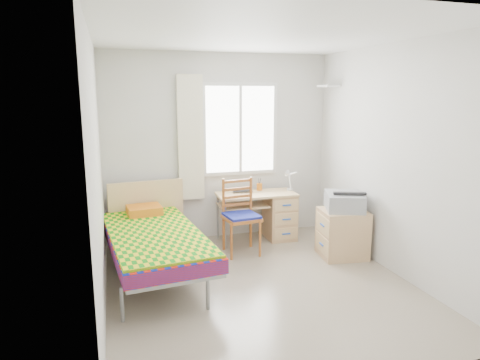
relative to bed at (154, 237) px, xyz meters
name	(u,v)px	position (x,y,z in m)	size (l,w,h in m)	color
floor	(260,285)	(1.06, -0.65, -0.44)	(3.50, 3.50, 0.00)	#BCAD93
ceiling	(262,35)	(1.06, -0.65, 2.16)	(3.50, 3.50, 0.00)	white
wall_back	(219,147)	(1.06, 1.10, 0.86)	(3.20, 3.20, 0.00)	silver
wall_left	(97,176)	(-0.54, -0.65, 0.86)	(3.50, 3.50, 0.00)	silver
wall_right	(394,160)	(2.66, -0.65, 0.86)	(3.50, 3.50, 0.00)	silver
window	(240,129)	(1.36, 1.07, 1.11)	(1.10, 0.04, 1.30)	white
curtain	(191,138)	(0.64, 1.03, 1.01)	(0.35, 0.05, 1.70)	white
floating_shelf	(328,86)	(2.55, 0.75, 1.71)	(0.20, 0.32, 0.03)	white
bed	(154,237)	(0.00, 0.00, 0.00)	(1.18, 2.18, 0.91)	gray
desk	(275,213)	(1.78, 0.75, -0.07)	(1.11, 0.53, 0.68)	tan
chair	(241,212)	(1.15, 0.37, 0.11)	(0.47, 0.47, 0.98)	#A3611F
cabinet	(342,233)	(2.34, -0.15, -0.14)	(0.62, 0.56, 0.61)	tan
printer	(344,201)	(2.37, -0.12, 0.28)	(0.60, 0.64, 0.22)	#ACAEB4
laptop	(243,192)	(1.32, 0.83, 0.25)	(0.28, 0.18, 0.02)	black
pen_cup	(259,187)	(1.60, 0.92, 0.29)	(0.08, 0.08, 0.10)	#CF6017
task_lamp	(289,178)	(1.95, 0.67, 0.45)	(0.20, 0.30, 0.33)	white
book	(245,200)	(1.34, 0.78, 0.15)	(0.14, 0.19, 0.01)	gray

